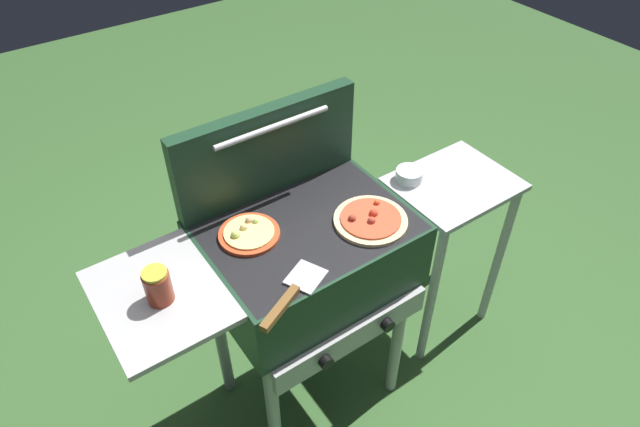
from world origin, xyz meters
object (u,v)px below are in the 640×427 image
prep_table (446,226)px  topping_bowl_near (409,176)px  pizza_pepperoni (370,220)px  spatula (291,295)px  sauce_jar (158,286)px  pizza_cheese (249,233)px  grill (304,260)px

prep_table → topping_bowl_near: 0.30m
pizza_pepperoni → spatula: pizza_pepperoni is taller
sauce_jar → prep_table: sauce_jar is taller
pizza_cheese → pizza_pepperoni: bearing=-25.4°
pizza_cheese → spatula: (-0.02, -0.27, -0.00)m
pizza_cheese → sauce_jar: (-0.31, -0.08, 0.04)m
grill → topping_bowl_near: (0.54, 0.11, 0.03)m
grill → sauce_jar: size_ratio=9.16×
topping_bowl_near → grill: bearing=-168.5°
pizza_pepperoni → topping_bowl_near: pizza_pepperoni is taller
pizza_cheese → spatula: pizza_cheese is taller
grill → spatula: spatula is taller
spatula → prep_table: spatula is taller
pizza_cheese → topping_bowl_near: bearing=3.9°
grill → prep_table: bearing=0.4°
sauce_jar → topping_bowl_near: sauce_jar is taller
spatula → prep_table: bearing=14.0°
prep_table → grill: bearing=-179.6°
pizza_pepperoni → topping_bowl_near: (0.36, 0.21, -0.12)m
spatula → pizza_cheese: bearing=85.0°
grill → pizza_cheese: (-0.15, 0.06, 0.15)m
topping_bowl_near → sauce_jar: bearing=-172.7°
pizza_cheese → prep_table: pizza_cheese is taller
pizza_pepperoni → sauce_jar: 0.65m
pizza_cheese → prep_table: (0.83, -0.06, -0.36)m
grill → sauce_jar: 0.51m
grill → spatula: bearing=-130.5°
pizza_cheese → grill: bearing=-22.2°
pizza_pepperoni → spatula: size_ratio=0.88×
grill → topping_bowl_near: 0.55m
pizza_pepperoni → pizza_cheese: same height
grill → pizza_pepperoni: (0.18, -0.10, 0.15)m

